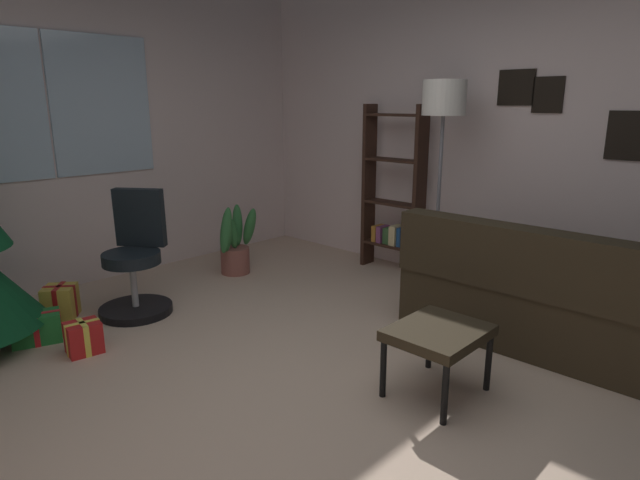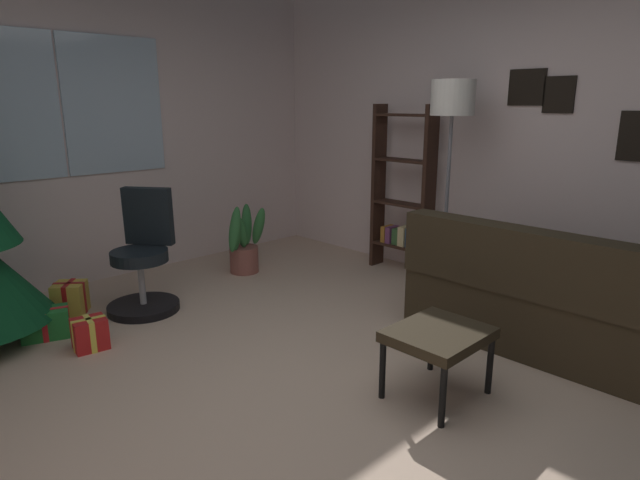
% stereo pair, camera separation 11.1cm
% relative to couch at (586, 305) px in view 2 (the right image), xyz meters
% --- Properties ---
extents(ground_plane, '(4.62, 5.75, 0.10)m').
position_rel_couch_xyz_m(ground_plane, '(-1.63, 0.84, -0.35)').
color(ground_plane, beige).
extents(wall_back_with_windows, '(4.62, 0.12, 2.90)m').
position_rel_couch_xyz_m(wall_back_with_windows, '(-1.65, 3.76, 1.16)').
color(wall_back_with_windows, silver).
rests_on(wall_back_with_windows, ground_plane).
extents(wall_right_with_frames, '(0.12, 5.75, 2.90)m').
position_rel_couch_xyz_m(wall_right_with_frames, '(0.73, 0.83, 1.15)').
color(wall_right_with_frames, silver).
rests_on(wall_right_with_frames, ground_plane).
extents(couch, '(1.59, 2.00, 0.86)m').
position_rel_couch_xyz_m(couch, '(0.00, 0.00, 0.00)').
color(couch, '#2E2518').
rests_on(couch, ground_plane).
extents(footstool, '(0.54, 0.45, 0.40)m').
position_rel_couch_xyz_m(footstool, '(-1.27, 0.33, 0.06)').
color(footstool, '#2E2518').
rests_on(footstool, ground_plane).
extents(gift_box_red, '(0.24, 0.21, 0.22)m').
position_rel_couch_xyz_m(gift_box_red, '(-2.44, 2.30, -0.19)').
color(gift_box_red, red).
rests_on(gift_box_red, ground_plane).
extents(gift_box_green, '(0.36, 0.29, 0.21)m').
position_rel_couch_xyz_m(gift_box_green, '(-2.60, 2.70, -0.19)').
color(gift_box_green, '#1E722D').
rests_on(gift_box_green, ground_plane).
extents(gift_box_gold, '(0.31, 0.31, 0.26)m').
position_rel_couch_xyz_m(gift_box_gold, '(-2.30, 3.04, -0.17)').
color(gift_box_gold, gold).
rests_on(gift_box_gold, ground_plane).
extents(office_chair, '(0.59, 0.58, 0.97)m').
position_rel_couch_xyz_m(office_chair, '(-1.82, 2.72, 0.08)').
color(office_chair, black).
rests_on(office_chair, ground_plane).
extents(bookshelf, '(0.18, 0.64, 1.61)m').
position_rel_couch_xyz_m(bookshelf, '(0.46, 1.91, 0.42)').
color(bookshelf, '#352017').
rests_on(bookshelf, ground_plane).
extents(floor_lamp, '(0.35, 0.35, 1.80)m').
position_rel_couch_xyz_m(floor_lamp, '(0.20, 1.26, 1.23)').
color(floor_lamp, slate).
rests_on(floor_lamp, ground_plane).
extents(potted_plant, '(0.49, 0.36, 0.69)m').
position_rel_couch_xyz_m(potted_plant, '(-0.69, 2.93, -0.01)').
color(potted_plant, '#915349').
rests_on(potted_plant, ground_plane).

